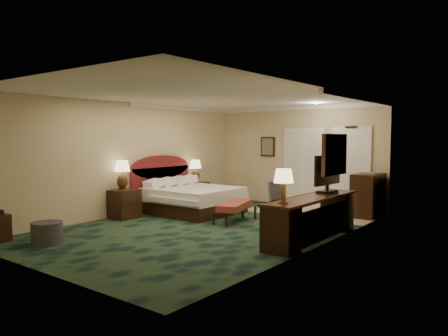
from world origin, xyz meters
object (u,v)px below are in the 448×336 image
Objects in this scene: nightstand_near at (124,204)px; nightstand_far at (196,193)px; desk_chair at (285,207)px; desk at (312,218)px; bed_bench at (235,212)px; tv at (327,174)px; ottoman at (47,233)px; minibar at (368,195)px; lamp_near at (122,175)px; bed at (194,200)px; lamp_far at (195,171)px.

nightstand_far is at bearing 90.27° from nightstand_near.
nightstand_near is 0.66× the size of desk_chair.
bed_bench is at bearing 166.59° from desk.
nightstand_far is at bearing 131.57° from bed_bench.
tv is (2.10, 0.14, 0.94)m from bed_bench.
bed_bench reaches higher than ottoman.
desk is at bearing 8.78° from nightstand_near.
minibar is (4.41, 1.08, 0.19)m from nightstand_far.
nightstand_near is at bearing -153.81° from desk_chair.
bed_bench is (2.31, -1.33, -0.10)m from nightstand_far.
desk_chair is at bearing -147.34° from tv.
ottoman is 0.53× the size of minibar.
nightstand_far reaches higher than bed_bench.
lamp_near is at bearing 110.33° from ottoman.
ottoman is 5.25m from tv.
desk is at bearing -6.49° from desk_chair.
desk reaches higher than nightstand_near.
desk_chair is at bearing -11.16° from bed.
minibar reaches higher than nightstand_far.
minibar is (0.70, 2.67, 0.01)m from desk_chair.
bed_bench is at bearing -173.52° from tv.
tv reaches higher than nightstand_far.
bed is 3.68m from desk.
lamp_near is at bearing -160.55° from tv.
lamp_near reaches higher than ottoman.
tv is 0.93× the size of minibar.
tv reaches higher than lamp_near.
ottoman is at bearing -120.48° from minibar.
nightstand_near is at bearing -89.21° from lamp_far.
nightstand_far is at bearing 167.45° from tv.
tv is 2.36m from minibar.
tv reaches higher than nightstand_near.
lamp_far reaches higher than bed.
desk is (3.54, 3.11, 0.20)m from ottoman.
desk_chair is (3.73, -1.60, -0.44)m from lamp_far.
nightstand_near reaches higher than bed.
bed_bench is 1.27× the size of minibar.
tv reaches higher than bed_bench.
nightstand_near is 2.51m from nightstand_far.
lamp_near is 0.25× the size of desk.
lamp_near is 2.74m from bed_bench.
nightstand_near is 3.81m from desk_chair.
tv is at bearing 90.58° from desk.
nightstand_near is 0.67m from lamp_near.
desk_chair is 2.76m from minibar.
bed is 1.86m from lamp_near.
lamp_far is 0.65× the size of tv.
nightstand_near is 2.59m from bed_bench.
nightstand_far is 2.67m from bed_bench.
bed is 2.01× the size of desk_chair.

